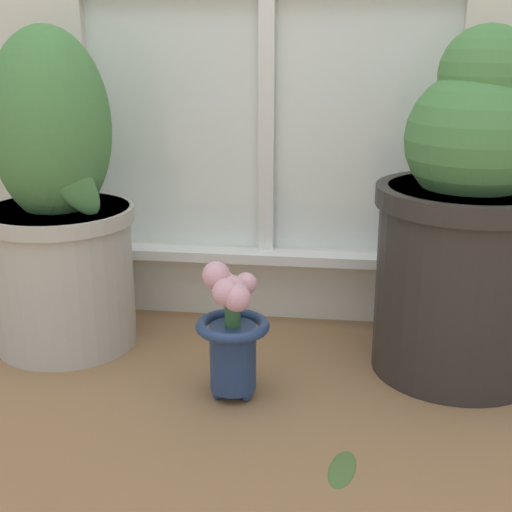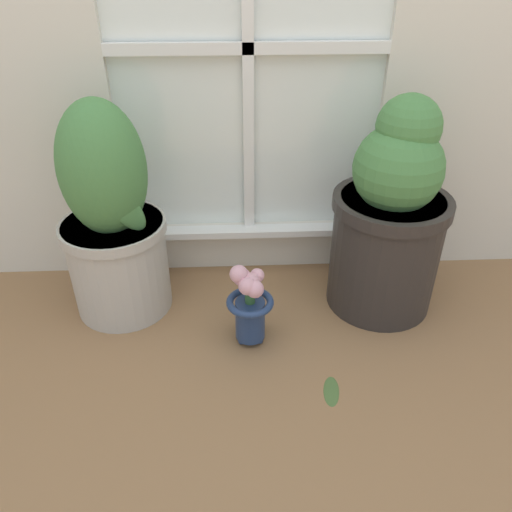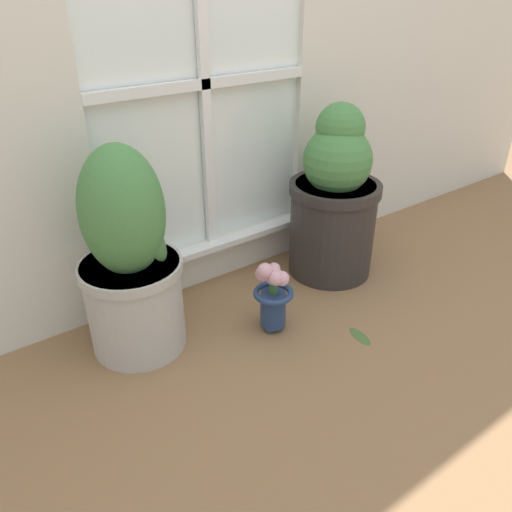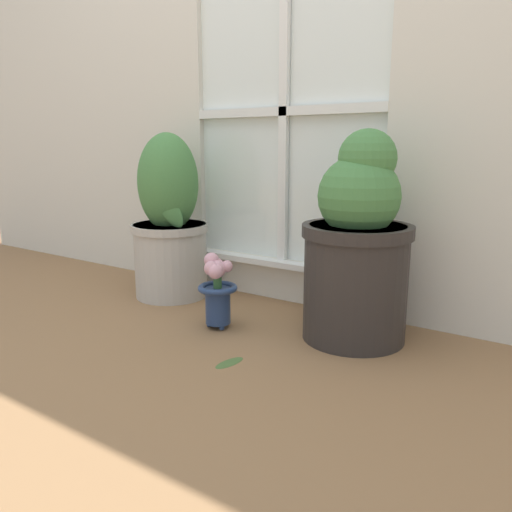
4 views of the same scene
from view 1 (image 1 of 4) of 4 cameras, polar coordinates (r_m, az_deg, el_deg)
ground_plane at (r=1.25m, az=-2.95°, el=-16.11°), size 10.00×10.00×0.00m
potted_plant_left at (r=1.62m, az=-15.60°, el=3.63°), size 0.33×0.33×0.71m
potted_plant_right at (r=1.50m, az=16.51°, el=2.45°), size 0.37×0.37×0.71m
flower_vase at (r=1.37m, az=-1.99°, el=-5.59°), size 0.14×0.14×0.28m
fallen_leaf at (r=1.23m, az=6.92°, el=-16.44°), size 0.06×0.12×0.01m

